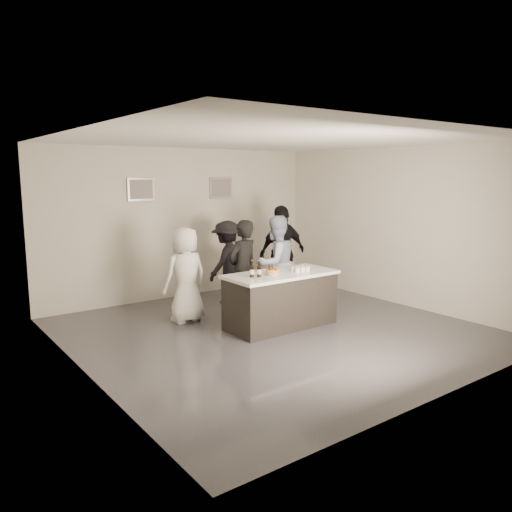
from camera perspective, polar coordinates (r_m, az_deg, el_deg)
name	(u,v)px	position (r m, az deg, el deg)	size (l,w,h in m)	color
floor	(274,331)	(8.10, 2.13, -8.52)	(6.00, 6.00, 0.00)	#3D3D42
ceiling	(276,139)	(7.73, 2.26, 13.17)	(6.00, 6.00, 0.00)	white
wall_back	(183,223)	(10.27, -8.33, 3.74)	(6.00, 0.04, 3.00)	beige
wall_front	(448,266)	(5.77, 21.13, -1.08)	(6.00, 0.04, 3.00)	beige
wall_left	(81,257)	(6.37, -19.41, -0.07)	(0.04, 6.00, 3.00)	beige
wall_right	(398,226)	(9.92, 15.89, 3.28)	(0.04, 6.00, 3.00)	beige
picture_left	(141,189)	(9.81, -13.02, 7.44)	(0.54, 0.04, 0.44)	#B2B2B7
picture_right	(221,188)	(10.66, -4.04, 7.78)	(0.54, 0.04, 0.44)	#B2B2B7
bar_counter	(281,300)	(8.21, 2.83, -5.01)	(1.86, 0.86, 0.90)	white
cake	(273,273)	(7.92, 1.91, -1.92)	(0.22, 0.22, 0.08)	yellow
beer_bottle_a	(252,269)	(7.73, -0.48, -1.50)	(0.07, 0.07, 0.26)	black
beer_bottle_b	(259,269)	(7.74, 0.37, -1.48)	(0.07, 0.07, 0.26)	black
tumbler_cluster	(300,269)	(8.28, 5.08, -1.44)	(0.30, 0.19, 0.08)	orange
candles	(275,279)	(7.65, 2.16, -2.59)	(0.24, 0.08, 0.01)	pink
person_main_black	(243,270)	(8.53, -1.52, -1.62)	(0.63, 0.41, 1.72)	black
person_main_blue	(276,263)	(9.12, 2.25, -0.84)	(0.85, 0.66, 1.75)	#A8BADB
person_guest_left	(186,275)	(8.48, -8.04, -2.15)	(0.79, 0.51, 1.62)	silver
person_guest_right	(282,252)	(9.97, 3.02, 0.41)	(1.10, 0.46, 1.88)	black
person_guest_back	(227,262)	(9.71, -3.34, -0.67)	(1.04, 0.59, 1.60)	black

